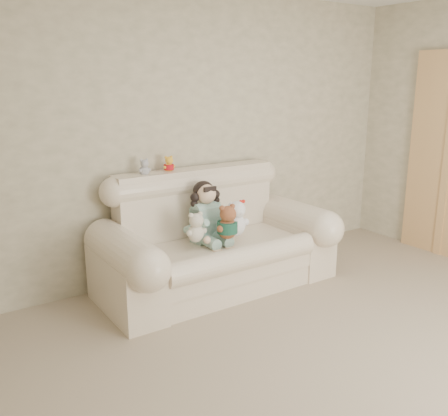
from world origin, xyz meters
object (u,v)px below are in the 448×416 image
Objects in this scene: brown_teddy at (227,219)px; cream_teddy at (196,224)px; seated_child at (206,211)px; white_cat at (236,214)px; sofa at (218,232)px.

brown_teddy reaches higher than cream_teddy.
cream_teddy is at bearing -179.59° from brown_teddy.
seated_child is 0.26m from brown_teddy.
white_cat reaches higher than brown_teddy.
seated_child is (-0.07, 0.08, 0.18)m from sofa.
sofa is at bearing -1.80° from cream_teddy.
white_cat is at bearing -62.36° from seated_child.
seated_child is 1.56× the size of brown_teddy.
white_cat is (0.17, -0.22, -0.01)m from seated_child.
sofa reaches higher than white_cat.
seated_child reaches higher than white_cat.
white_cat is 0.38m from cream_teddy.
seated_child is 1.46× the size of white_cat.
white_cat is 1.26× the size of cream_teddy.
brown_teddy is 1.17× the size of cream_teddy.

